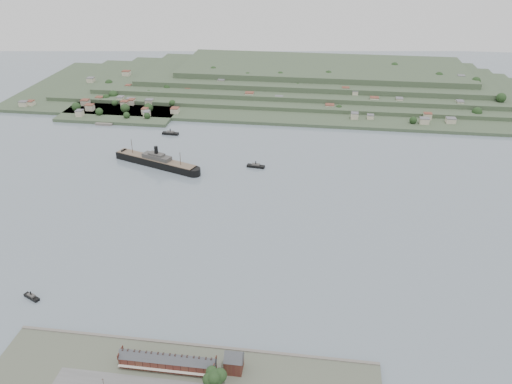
# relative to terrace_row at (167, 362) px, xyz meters

# --- Properties ---
(ground) EXTENTS (1400.00, 1400.00, 0.00)m
(ground) POSITION_rel_terrace_row_xyz_m (10.00, 168.02, -6.84)
(ground) COLOR slate
(ground) RESTS_ON ground
(terrace_row) EXTENTS (55.60, 9.80, 11.07)m
(terrace_row) POSITION_rel_terrace_row_xyz_m (0.00, 0.00, 0.00)
(terrace_row) COLOR #4A1F1A
(terrace_row) RESTS_ON ground
(gabled_building) EXTENTS (10.40, 10.18, 14.09)m
(gabled_building) POSITION_rel_terrace_row_xyz_m (37.50, 4.02, 1.34)
(gabled_building) COLOR #4A1F1A
(gabled_building) RESTS_ON ground
(far_peninsula) EXTENTS (760.00, 309.00, 30.00)m
(far_peninsula) POSITION_rel_terrace_row_xyz_m (37.91, 561.12, 5.04)
(far_peninsula) COLOR #32432D
(far_peninsula) RESTS_ON ground
(steamship) EXTENTS (106.50, 48.83, 26.60)m
(steamship) POSITION_rel_terrace_row_xyz_m (-94.67, 265.30, -1.93)
(steamship) COLOR black
(steamship) RESTS_ON ground
(tugboat) EXTENTS (13.31, 8.66, 5.88)m
(tugboat) POSITION_rel_terrace_row_xyz_m (-110.20, 47.64, -5.41)
(tugboat) COLOR black
(tugboat) RESTS_ON ground
(ferry_west) EXTENTS (20.32, 6.90, 7.50)m
(ferry_west) POSITION_rel_terrace_row_xyz_m (-102.12, 351.65, -5.04)
(ferry_west) COLOR black
(ferry_west) RESTS_ON ground
(ferry_east) EXTENTS (19.25, 7.49, 7.03)m
(ferry_east) POSITION_rel_terrace_row_xyz_m (12.89, 274.10, -5.15)
(ferry_east) COLOR black
(ferry_east) RESTS_ON ground
(fig_tree) EXTENTS (12.78, 11.07, 14.27)m
(fig_tree) POSITION_rel_terrace_row_xyz_m (29.60, -10.79, 3.87)
(fig_tree) COLOR #3C291C
(fig_tree) RESTS_ON ground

